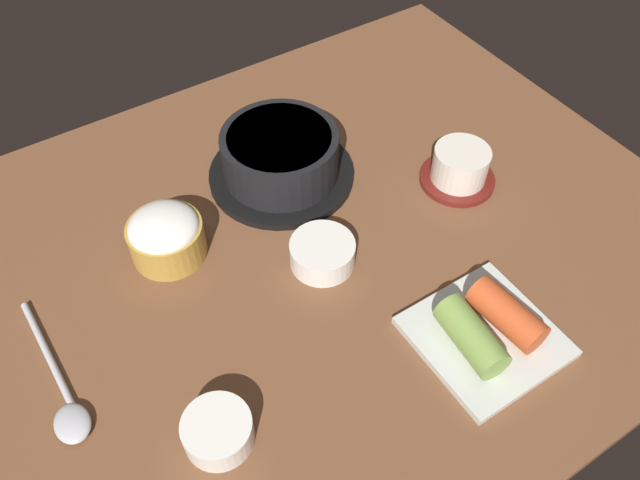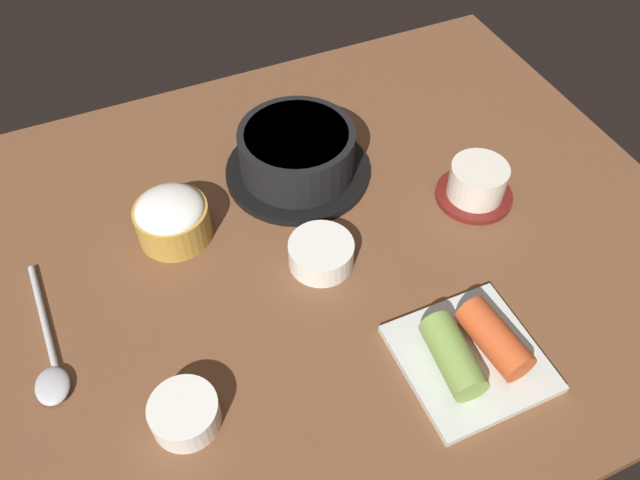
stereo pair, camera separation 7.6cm
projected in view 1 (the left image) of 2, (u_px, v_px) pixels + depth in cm
name	position (u px, v px, depth cm)	size (l,w,h in cm)	color
dining_table	(298.00, 257.00, 79.44)	(100.00, 76.00, 2.00)	brown
stone_pot	(280.00, 157.00, 84.47)	(19.89, 19.89, 7.37)	black
rice_bowl	(166.00, 235.00, 76.14)	(9.25, 9.25, 6.41)	#B78C38
tea_cup_with_saucer	(460.00, 167.00, 84.74)	(10.25, 10.25, 5.46)	maroon
banchan_cup_center	(322.00, 253.00, 76.30)	(8.02, 8.02, 3.31)	white
kimchi_plate	(487.00, 330.00, 69.17)	(14.77, 14.77, 4.88)	silver
side_bowl_near	(218.00, 431.00, 61.87)	(7.08, 7.08, 3.29)	white
spoon	(64.00, 400.00, 65.18)	(3.60, 19.68, 1.35)	#B7B7BC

